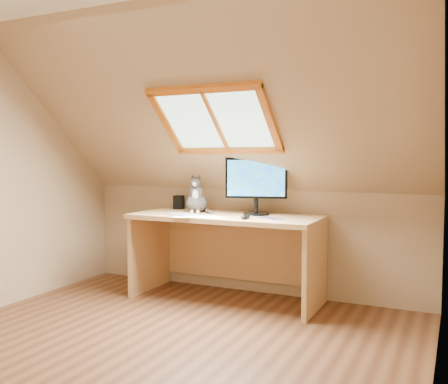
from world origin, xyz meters
The scene contains 10 objects.
ground centered at (0.00, 0.00, 0.00)m, with size 3.50×3.50×0.00m, color brown.
room_shell centered at (0.00, -0.09, 1.43)m, with size 3.52×3.52×2.41m.
desk centered at (-0.06, 1.45, 0.56)m, with size 1.73×0.76×0.79m.
monitor centered at (0.19, 1.48, 1.09)m, with size 0.56×0.24×0.52m.
cat centered at (-0.40, 1.43, 0.92)m, with size 0.26×0.29×0.37m.
desk_speaker centered at (-0.71, 1.63, 0.86)m, with size 0.09×0.09×0.14m, color black.
graphics_tablet centered at (-0.41, 1.19, 0.80)m, with size 0.27×0.19×0.01m, color #B2B2B7.
mouse centered at (0.23, 1.13, 0.81)m, with size 0.06×0.10×0.03m, color black.
papers centered at (-0.18, 1.12, 0.79)m, with size 0.35×0.30×0.01m.
cables centered at (0.31, 1.26, 0.79)m, with size 0.51×0.26×0.01m.
Camera 1 is at (1.85, -2.72, 1.31)m, focal length 40.00 mm.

